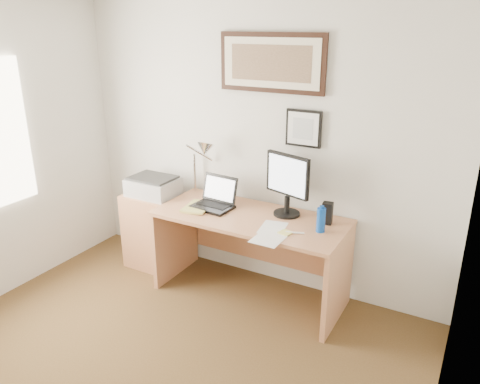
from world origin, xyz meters
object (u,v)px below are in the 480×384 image
Objects in this scene: lcd_monitor at (287,182)px; book at (187,206)px; laptop at (215,200)px; printer at (153,186)px; side_cabinet at (154,230)px; desk at (255,238)px; water_bottle at (321,220)px.

book is at bearing -163.33° from lcd_monitor.
lcd_monitor is (0.62, 0.12, 0.23)m from laptop.
lcd_monitor reaches higher than printer.
lcd_monitor reaches higher than book.
book is at bearing -15.34° from side_cabinet.
printer is (-1.30, -0.11, -0.22)m from lcd_monitor.
side_cabinet is 2.04× the size of laptop.
side_cabinet is at bearing -176.66° from printer.
book is 0.65m from desk.
desk reaches higher than side_cabinet.
side_cabinet is 1.75m from water_bottle.
water_bottle reaches higher than desk.
lcd_monitor is at bearing 16.94° from desk.
desk is 1.09m from printer.
side_cabinet is 0.83m from laptop.
water_bottle is 0.54× the size of laptop.
water_bottle is at bearing -2.92° from laptop.
laptop is at bearing -172.55° from desk.
water_bottle is 0.70m from desk.
side_cabinet is 2.52× the size of book.
desk is at bearing -163.06° from lcd_monitor.
water_bottle is at bearing -25.88° from lcd_monitor.
water_bottle is 0.66× the size of book.
printer is (-0.47, 0.14, 0.06)m from book.
desk is 0.59m from lcd_monitor.
book is at bearing -176.45° from water_bottle.
desk is 0.47m from laptop.
side_cabinet is 1.08m from desk.
laptop is (0.21, 0.12, 0.05)m from book.
water_bottle is 1.19m from book.
printer is (-1.66, 0.06, -0.03)m from water_bottle.
printer is at bearing -178.14° from desk.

